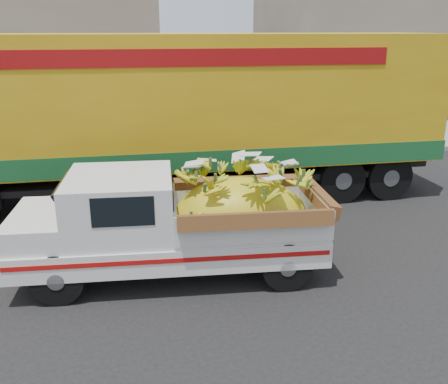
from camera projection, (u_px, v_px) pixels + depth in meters
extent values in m
plane|color=black|center=(221.00, 275.00, 8.29)|extent=(100.00, 100.00, 0.00)
cube|color=gray|center=(159.00, 169.00, 14.24)|extent=(60.00, 0.25, 0.15)
cube|color=gray|center=(148.00, 153.00, 16.15)|extent=(60.00, 4.00, 0.14)
cube|color=gray|center=(403.00, 47.00, 25.24)|extent=(14.00, 6.00, 6.00)
cylinder|color=black|center=(57.00, 279.00, 7.34)|extent=(0.82, 0.35, 0.80)
cylinder|color=black|center=(74.00, 238.00, 8.78)|extent=(0.82, 0.35, 0.80)
cylinder|color=black|center=(287.00, 266.00, 7.74)|extent=(0.82, 0.35, 0.80)
cylinder|color=black|center=(267.00, 228.00, 9.19)|extent=(0.82, 0.35, 0.80)
cube|color=silver|center=(170.00, 241.00, 8.20)|extent=(5.15, 2.55, 0.41)
cube|color=#A50F0C|center=(171.00, 261.00, 7.33)|extent=(4.77, 0.78, 0.07)
cube|color=silver|center=(18.00, 255.00, 7.95)|extent=(0.38, 1.74, 0.15)
cube|color=silver|center=(40.00, 224.00, 7.84)|extent=(1.15, 1.80, 0.38)
cube|color=silver|center=(120.00, 204.00, 7.90)|extent=(1.88, 1.95, 0.94)
cube|color=black|center=(123.00, 212.00, 7.05)|extent=(0.88, 0.15, 0.44)
cube|color=silver|center=(246.00, 211.00, 8.20)|extent=(2.66, 2.14, 0.53)
ellipsoid|color=gold|center=(239.00, 217.00, 8.22)|extent=(2.38, 1.76, 1.34)
cylinder|color=black|center=(388.00, 177.00, 11.86)|extent=(1.12, 0.42, 1.10)
cylinder|color=black|center=(352.00, 156.00, 13.73)|extent=(1.12, 0.42, 1.10)
cylinder|color=black|center=(341.00, 179.00, 11.64)|extent=(1.12, 0.42, 1.10)
cylinder|color=black|center=(311.00, 159.00, 13.51)|extent=(1.12, 0.42, 1.10)
cube|color=black|center=(187.00, 166.00, 11.86)|extent=(12.04, 2.05, 0.36)
cube|color=gold|center=(185.00, 99.00, 11.36)|extent=(11.93, 3.52, 2.84)
cube|color=#175025|center=(186.00, 149.00, 11.73)|extent=(12.00, 3.55, 0.45)
cube|color=maroon|center=(191.00, 58.00, 9.88)|extent=(8.37, 0.76, 0.35)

